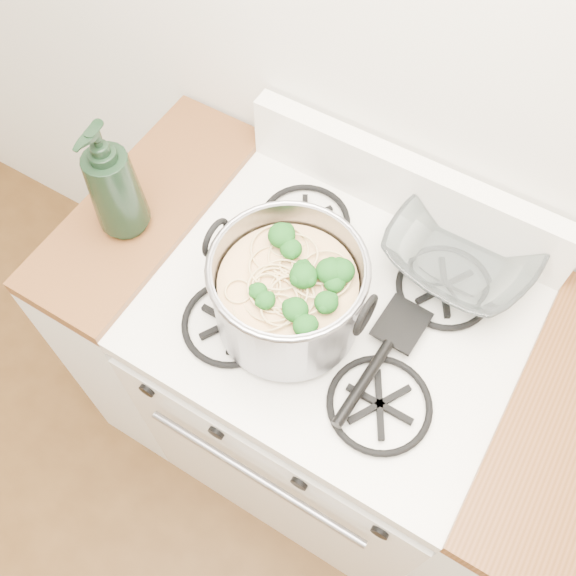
% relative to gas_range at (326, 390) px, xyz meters
% --- Properties ---
extents(gas_range, '(0.76, 0.66, 0.92)m').
position_rel_gas_range_xyz_m(gas_range, '(0.00, 0.00, 0.00)').
color(gas_range, white).
rests_on(gas_range, ground).
extents(counter_left, '(0.25, 0.65, 0.92)m').
position_rel_gas_range_xyz_m(counter_left, '(-0.51, 0.00, 0.02)').
color(counter_left, silver).
rests_on(counter_left, ground).
extents(stock_pot, '(0.33, 0.30, 0.20)m').
position_rel_gas_range_xyz_m(stock_pot, '(-0.07, -0.08, 0.58)').
color(stock_pot, gray).
rests_on(stock_pot, gas_range).
extents(spatula, '(0.30, 0.32, 0.02)m').
position_rel_gas_range_xyz_m(spatula, '(0.13, 0.02, 0.50)').
color(spatula, black).
rests_on(spatula, gas_range).
extents(glass_bowl, '(0.14, 0.14, 0.03)m').
position_rel_gas_range_xyz_m(glass_bowl, '(0.17, 0.23, 0.50)').
color(glass_bowl, white).
rests_on(glass_bowl, gas_range).
extents(bottle, '(0.12, 0.13, 0.30)m').
position_rel_gas_range_xyz_m(bottle, '(-0.50, -0.06, 0.63)').
color(bottle, black).
rests_on(bottle, counter_left).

